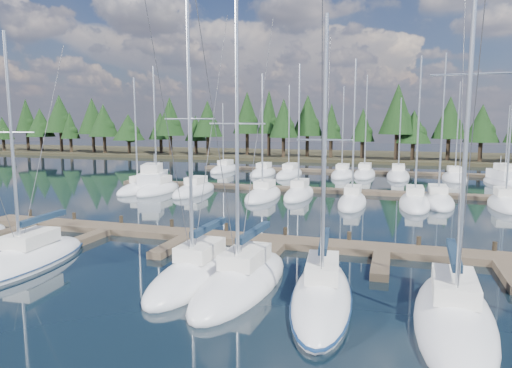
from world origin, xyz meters
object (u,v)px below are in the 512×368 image
(front_sailboat_3, at_px, (242,281))
(front_sailboat_5, at_px, (454,316))
(front_sailboat_2, at_px, (197,273))
(motor_yacht_left, at_px, (153,185))
(main_dock, at_px, (279,245))
(front_sailboat_1, at_px, (27,260))
(front_sailboat_4, at_px, (322,295))
(motor_yacht_right, at_px, (503,180))

(front_sailboat_3, relative_size, front_sailboat_5, 0.82)
(front_sailboat_2, relative_size, motor_yacht_left, 1.36)
(main_dock, bearing_deg, motor_yacht_left, 135.78)
(front_sailboat_1, height_order, front_sailboat_3, front_sailboat_3)
(front_sailboat_4, xyz_separation_m, motor_yacht_right, (15.27, 42.86, 0.18))
(main_dock, xyz_separation_m, front_sailboat_3, (0.02, -6.90, 0.08))
(front_sailboat_4, relative_size, front_sailboat_5, 0.75)
(motor_yacht_right, bearing_deg, front_sailboat_3, -114.24)
(main_dock, bearing_deg, front_sailboat_5, -42.68)
(front_sailboat_2, distance_m, front_sailboat_5, 11.42)
(main_dock, relative_size, motor_yacht_right, 5.04)
(main_dock, distance_m, front_sailboat_5, 12.04)
(front_sailboat_2, height_order, motor_yacht_left, front_sailboat_2)
(main_dock, distance_m, motor_yacht_right, 40.18)
(front_sailboat_4, xyz_separation_m, front_sailboat_5, (5.08, -0.68, 0.02))
(front_sailboat_1, relative_size, front_sailboat_4, 1.03)
(front_sailboat_1, relative_size, motor_yacht_left, 1.24)
(main_dock, bearing_deg, front_sailboat_1, -149.16)
(front_sailboat_3, xyz_separation_m, front_sailboat_5, (8.84, -1.27, 0.02))
(front_sailboat_1, distance_m, front_sailboat_5, 20.83)
(motor_yacht_left, bearing_deg, motor_yacht_right, 23.72)
(front_sailboat_2, relative_size, motor_yacht_right, 1.59)
(main_dock, height_order, motor_yacht_left, motor_yacht_left)
(front_sailboat_2, bearing_deg, front_sailboat_1, -175.94)
(front_sailboat_4, height_order, front_sailboat_5, front_sailboat_5)
(front_sailboat_1, distance_m, front_sailboat_4, 15.73)
(front_sailboat_5, bearing_deg, motor_yacht_left, 136.26)
(front_sailboat_2, distance_m, front_sailboat_3, 2.49)
(front_sailboat_4, distance_m, motor_yacht_right, 45.50)
(front_sailboat_2, bearing_deg, front_sailboat_3, -10.08)
(front_sailboat_5, distance_m, motor_yacht_right, 44.72)
(motor_yacht_left, bearing_deg, front_sailboat_3, -53.12)
(front_sailboat_1, height_order, front_sailboat_2, front_sailboat_2)
(motor_yacht_right, bearing_deg, front_sailboat_2, -117.18)
(main_dock, height_order, front_sailboat_1, front_sailboat_1)
(main_dock, xyz_separation_m, front_sailboat_1, (-11.95, -7.14, 0.07))
(front_sailboat_2, distance_m, motor_yacht_left, 30.11)
(front_sailboat_3, bearing_deg, front_sailboat_2, 169.92)
(front_sailboat_3, bearing_deg, front_sailboat_4, -8.88)
(front_sailboat_4, distance_m, front_sailboat_5, 5.12)
(front_sailboat_1, bearing_deg, motor_yacht_left, 105.55)
(front_sailboat_3, relative_size, front_sailboat_4, 1.09)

